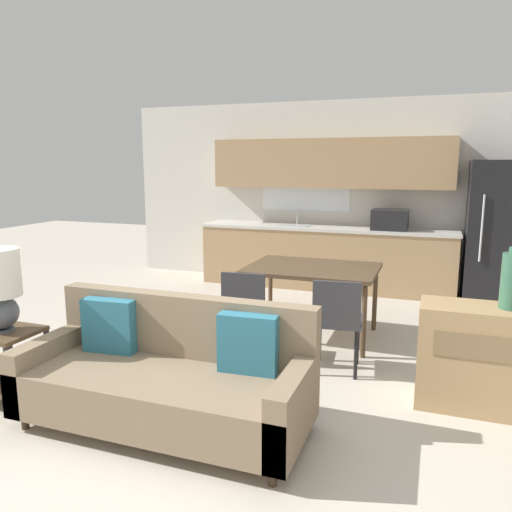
{
  "coord_description": "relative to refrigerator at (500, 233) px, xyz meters",
  "views": [
    {
      "loc": [
        1.51,
        -2.77,
        1.79
      ],
      "look_at": [
        -0.05,
        1.5,
        0.95
      ],
      "focal_mm": 35.0,
      "sensor_mm": 36.0,
      "label": 1
    }
  ],
  "objects": [
    {
      "name": "dining_chair_near_right",
      "position": [
        -1.52,
        -2.93,
        -0.43
      ],
      "size": [
        0.46,
        0.46,
        0.84
      ],
      "rotation": [
        0.0,
        0.0,
        3.25
      ],
      "color": "#38383D",
      "rests_on": "ground_plane"
    },
    {
      "name": "ground_plane",
      "position": [
        -2.27,
        -4.24,
        -0.92
      ],
      "size": [
        20.0,
        20.0,
        0.0
      ],
      "primitive_type": "plane",
      "color": "beige"
    },
    {
      "name": "credenza",
      "position": [
        -0.31,
        -3.2,
        -0.53
      ],
      "size": [
        1.06,
        0.43,
        0.78
      ],
      "color": "tan",
      "rests_on": "ground_plane"
    },
    {
      "name": "wall_back",
      "position": [
        -2.28,
        0.39,
        0.43
      ],
      "size": [
        6.4,
        0.07,
        2.7
      ],
      "color": "silver",
      "rests_on": "ground_plane"
    },
    {
      "name": "refrigerator",
      "position": [
        0.0,
        0.0,
        0.0
      ],
      "size": [
        0.8,
        0.7,
        1.84
      ],
      "color": "black",
      "rests_on": "ground_plane"
    },
    {
      "name": "dining_chair_near_left",
      "position": [
        -2.36,
        -2.89,
        -0.43
      ],
      "size": [
        0.46,
        0.46,
        0.84
      ],
      "rotation": [
        0.0,
        0.0,
        3.24
      ],
      "color": "#38383D",
      "rests_on": "ground_plane"
    },
    {
      "name": "dining_table",
      "position": [
        -1.94,
        -2.08,
        -0.24
      ],
      "size": [
        1.32,
        0.97,
        0.75
      ],
      "color": "brown",
      "rests_on": "ground_plane"
    },
    {
      "name": "couch",
      "position": [
        -2.44,
        -4.18,
        -0.58
      ],
      "size": [
        1.99,
        0.8,
        0.87
      ],
      "color": "#3D2D1E",
      "rests_on": "ground_plane"
    },
    {
      "name": "side_table",
      "position": [
        -3.73,
        -4.31,
        -0.54
      ],
      "size": [
        0.42,
        0.42,
        0.56
      ],
      "color": "brown",
      "rests_on": "ground_plane"
    },
    {
      "name": "kitchen_counter",
      "position": [
        -2.26,
        0.09,
        -0.08
      ],
      "size": [
        3.65,
        0.65,
        2.15
      ],
      "color": "tan",
      "rests_on": "ground_plane"
    }
  ]
}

